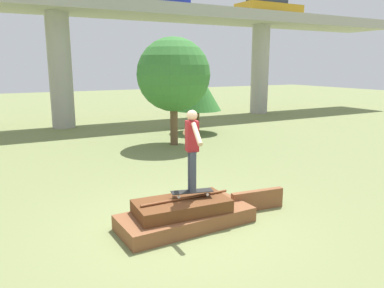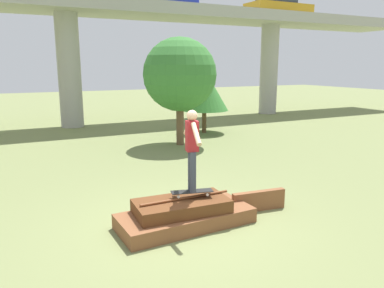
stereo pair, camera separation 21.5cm
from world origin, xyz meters
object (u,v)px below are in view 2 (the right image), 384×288
object	(u,v)px
skateboard	(192,192)
tree_behind_right	(180,75)
car_on_overpass_left	(278,6)
tree_behind_left	(204,90)
skater	(192,145)

from	to	relation	value
skateboard	tree_behind_right	world-z (taller)	tree_behind_right
car_on_overpass_left	tree_behind_left	size ratio (longest dim) A/B	1.45
skateboard	car_on_overpass_left	xyz separation A→B (m)	(12.77, 13.61, 6.01)
skateboard	tree_behind_right	bearing A→B (deg)	67.15
tree_behind_left	car_on_overpass_left	bearing A→B (deg)	31.78
car_on_overpass_left	tree_behind_right	xyz separation A→B (m)	(-9.88, -6.75, -3.99)
skateboard	skater	xyz separation A→B (m)	(-0.00, 0.00, 0.91)
car_on_overpass_left	skateboard	bearing A→B (deg)	-133.18
tree_behind_left	tree_behind_right	xyz separation A→B (m)	(-2.08, -1.91, 0.73)
tree_behind_right	skateboard	bearing A→B (deg)	-112.85
car_on_overpass_left	tree_behind_left	bearing A→B (deg)	-148.22
skateboard	skater	distance (m)	0.91
tree_behind_left	skateboard	bearing A→B (deg)	-119.54
car_on_overpass_left	tree_behind_right	size ratio (longest dim) A/B	1.02
skateboard	tree_behind_left	bearing A→B (deg)	60.46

